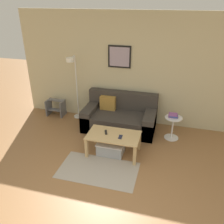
# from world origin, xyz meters

# --- Properties ---
(wall_back) EXTENTS (5.60, 0.09, 2.55)m
(wall_back) POSITION_xyz_m (-0.00, 3.23, 1.28)
(wall_back) COLOR #C6BC93
(wall_back) RESTS_ON ground_plane
(area_rug) EXTENTS (1.40, 0.79, 0.01)m
(area_rug) POSITION_xyz_m (-0.26, 1.19, 0.00)
(area_rug) COLOR #A39989
(area_rug) RESTS_ON ground_plane
(couch) EXTENTS (1.63, 0.88, 0.80)m
(couch) POSITION_xyz_m (-0.25, 2.77, 0.27)
(couch) COLOR #38332D
(couch) RESTS_ON ground_plane
(coffee_table) EXTENTS (1.01, 0.58, 0.42)m
(coffee_table) POSITION_xyz_m (-0.13, 1.76, 0.34)
(coffee_table) COLOR tan
(coffee_table) RESTS_ON ground_plane
(storage_bin) EXTENTS (0.52, 0.38, 0.25)m
(storage_bin) POSITION_xyz_m (-0.18, 1.74, 0.12)
(storage_bin) COLOR #9EA3A8
(storage_bin) RESTS_ON ground_plane
(floor_lamp) EXTENTS (0.25, 0.47, 1.58)m
(floor_lamp) POSITION_xyz_m (-1.40, 2.91, 1.02)
(floor_lamp) COLOR white
(floor_lamp) RESTS_ON ground_plane
(side_table) EXTENTS (0.36, 0.36, 0.51)m
(side_table) POSITION_xyz_m (0.95, 2.63, 0.30)
(side_table) COLOR white
(side_table) RESTS_ON ground_plane
(book_stack) EXTENTS (0.21, 0.18, 0.06)m
(book_stack) POSITION_xyz_m (0.94, 2.64, 0.54)
(book_stack) COLOR #8C4C93
(book_stack) RESTS_ON side_table
(remote_control) EXTENTS (0.09, 0.15, 0.02)m
(remote_control) POSITION_xyz_m (-0.29, 1.80, 0.43)
(remote_control) COLOR black
(remote_control) RESTS_ON coffee_table
(cell_phone) EXTENTS (0.07, 0.14, 0.01)m
(cell_phone) POSITION_xyz_m (0.01, 1.72, 0.42)
(cell_phone) COLOR #1E2338
(cell_phone) RESTS_ON coffee_table
(step_stool) EXTENTS (0.43, 0.31, 0.41)m
(step_stool) POSITION_xyz_m (-2.00, 2.98, 0.22)
(step_stool) COLOR slate
(step_stool) RESTS_ON ground_plane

